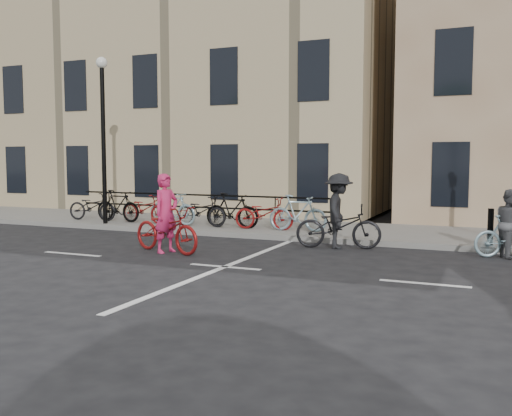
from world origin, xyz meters
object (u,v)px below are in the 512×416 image
at_px(cyclist_pink, 166,225).
at_px(cyclist_dark, 338,219).
at_px(lamp_post, 103,119).
at_px(cyclist_grey, 510,230).

bearing_deg(cyclist_pink, cyclist_dark, -41.88).
relative_size(lamp_post, cyclist_pink, 2.36).
distance_m(cyclist_grey, cyclist_dark, 3.93).
bearing_deg(cyclist_pink, cyclist_grey, -55.54).
xyz_separation_m(cyclist_grey, cyclist_dark, (-3.92, -0.23, 0.11)).
bearing_deg(cyclist_grey, cyclist_dark, 69.99).
distance_m(cyclist_pink, cyclist_grey, 7.92).
relative_size(lamp_post, cyclist_grey, 3.18).
bearing_deg(cyclist_dark, cyclist_pink, 109.21).
relative_size(cyclist_pink, cyclist_dark, 1.01).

